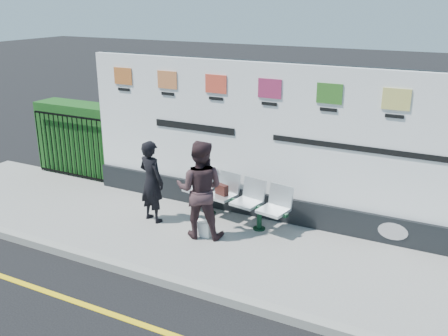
% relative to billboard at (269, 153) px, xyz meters
% --- Properties ---
extents(ground, '(80.00, 80.00, 0.00)m').
position_rel_billboard_xyz_m(ground, '(-0.50, -3.85, -1.42)').
color(ground, black).
extents(pavement, '(14.00, 3.00, 0.12)m').
position_rel_billboard_xyz_m(pavement, '(-0.50, -1.35, -1.36)').
color(pavement, gray).
rests_on(pavement, ground).
extents(kerb, '(14.00, 0.18, 0.14)m').
position_rel_billboard_xyz_m(kerb, '(-0.50, -2.85, -1.35)').
color(kerb, gray).
rests_on(kerb, ground).
extents(yellow_line, '(14.00, 0.10, 0.01)m').
position_rel_billboard_xyz_m(yellow_line, '(-0.50, -3.85, -1.42)').
color(yellow_line, yellow).
rests_on(yellow_line, ground).
extents(billboard, '(8.00, 0.30, 3.00)m').
position_rel_billboard_xyz_m(billboard, '(0.00, 0.00, 0.00)').
color(billboard, black).
rests_on(billboard, pavement).
extents(hedge, '(2.35, 0.70, 1.70)m').
position_rel_billboard_xyz_m(hedge, '(-5.08, 0.45, -0.45)').
color(hedge, '#174816').
rests_on(hedge, pavement).
extents(railing, '(2.05, 0.06, 1.54)m').
position_rel_billboard_xyz_m(railing, '(-5.08, -0.00, -0.53)').
color(railing, black).
rests_on(railing, pavement).
extents(bench, '(2.31, 0.96, 0.48)m').
position_rel_billboard_xyz_m(bench, '(-0.49, -0.51, -1.06)').
color(bench, silver).
rests_on(bench, pavement).
extents(woman_left, '(0.66, 0.51, 1.60)m').
position_rel_billboard_xyz_m(woman_left, '(-1.91, -1.18, -0.50)').
color(woman_left, black).
rests_on(woman_left, pavement).
extents(woman_right, '(1.03, 0.90, 1.79)m').
position_rel_billboard_xyz_m(woman_right, '(-0.77, -1.33, -0.41)').
color(woman_right, '#362326').
rests_on(woman_right, pavement).
extents(handbag_brown, '(0.29, 0.19, 0.21)m').
position_rel_billboard_xyz_m(handbag_brown, '(-0.78, -0.46, -0.72)').
color(handbag_brown, black).
rests_on(handbag_brown, bench).
extents(carrier_bag_white, '(0.28, 0.17, 0.28)m').
position_rel_billboard_xyz_m(carrier_bag_white, '(-0.70, -1.32, -1.16)').
color(carrier_bag_white, white).
rests_on(carrier_bag_white, pavement).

